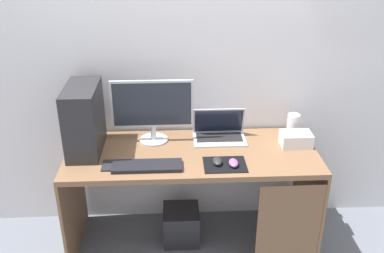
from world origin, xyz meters
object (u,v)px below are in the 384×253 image
at_px(monitor, 152,109).
at_px(mouse_left, 217,161).
at_px(keyboard, 147,166).
at_px(laptop, 219,133).
at_px(cell_phone, 108,166).
at_px(speaker, 293,125).
at_px(subwoofer, 181,225).
at_px(mouse_right, 233,163).
at_px(pc_tower, 84,119).
at_px(projector, 296,139).

distance_m(monitor, mouse_left, 0.56).
xyz_separation_m(keyboard, mouse_left, (0.43, 0.02, 0.01)).
distance_m(laptop, cell_phone, 0.79).
distance_m(speaker, subwoofer, 1.06).
bearing_deg(subwoofer, mouse_right, -35.50).
distance_m(mouse_left, mouse_right, 0.10).
bearing_deg(subwoofer, pc_tower, 177.25).
relative_size(monitor, mouse_left, 5.60).
bearing_deg(cell_phone, subwoofer, 23.37).
relative_size(pc_tower, mouse_right, 4.53).
bearing_deg(speaker, pc_tower, -173.80).
distance_m(laptop, mouse_left, 0.35).
xyz_separation_m(speaker, cell_phone, (-1.23, -0.37, -0.07)).
distance_m(projector, mouse_right, 0.51).
relative_size(mouse_left, cell_phone, 0.74).
relative_size(laptop, mouse_left, 3.66).
bearing_deg(monitor, cell_phone, -129.65).
height_order(speaker, subwoofer, speaker).
distance_m(speaker, cell_phone, 1.28).
relative_size(speaker, cell_phone, 1.17).
xyz_separation_m(pc_tower, mouse_left, (0.83, -0.23, -0.20)).
relative_size(projector, keyboard, 0.48).
bearing_deg(pc_tower, keyboard, -32.10).
bearing_deg(mouse_left, laptop, 82.32).
relative_size(laptop, projector, 1.76).
height_order(laptop, keyboard, laptop).
distance_m(monitor, mouse_right, 0.65).
height_order(monitor, keyboard, monitor).
relative_size(keyboard, cell_phone, 3.23).
height_order(laptop, mouse_right, laptop).
distance_m(projector, mouse_left, 0.59).
bearing_deg(laptop, mouse_left, -97.68).
xyz_separation_m(laptop, mouse_right, (0.05, -0.37, -0.02)).
xyz_separation_m(pc_tower, mouse_right, (0.92, -0.26, -0.20)).
bearing_deg(laptop, speaker, 3.48).
distance_m(speaker, mouse_right, 0.62).
height_order(laptop, speaker, laptop).
distance_m(laptop, mouse_right, 0.38).
height_order(projector, cell_phone, projector).
distance_m(laptop, keyboard, 0.60).
xyz_separation_m(laptop, cell_phone, (-0.71, -0.34, -0.04)).
relative_size(speaker, subwoofer, 0.61).
xyz_separation_m(monitor, subwoofer, (0.18, -0.13, -0.84)).
height_order(pc_tower, speaker, pc_tower).
bearing_deg(keyboard, monitor, 85.46).
xyz_separation_m(speaker, keyboard, (-0.99, -0.40, -0.06)).
distance_m(pc_tower, monitor, 0.44).
relative_size(monitor, cell_phone, 4.13).
xyz_separation_m(mouse_left, mouse_right, (0.10, -0.03, 0.00)).
distance_m(speaker, mouse_left, 0.68).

